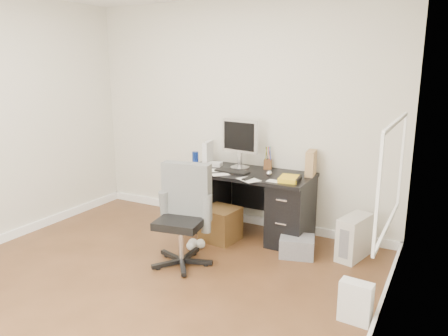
% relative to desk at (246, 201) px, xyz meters
% --- Properties ---
extents(ground, '(4.00, 4.00, 0.00)m').
position_rel_desk_xyz_m(ground, '(-0.30, -1.65, -0.40)').
color(ground, '#482C17').
rests_on(ground, ground).
extents(room_shell, '(4.02, 4.02, 2.71)m').
position_rel_desk_xyz_m(room_shell, '(-0.27, -1.62, 1.26)').
color(room_shell, beige).
rests_on(room_shell, ground).
extents(desk, '(1.50, 0.70, 0.75)m').
position_rel_desk_xyz_m(desk, '(0.00, 0.00, 0.00)').
color(desk, black).
rests_on(desk, ground).
extents(loose_papers, '(1.10, 0.60, 0.00)m').
position_rel_desk_xyz_m(loose_papers, '(-0.20, -0.05, 0.35)').
color(loose_papers, silver).
rests_on(loose_papers, desk).
extents(lcd_monitor, '(0.50, 0.33, 0.59)m').
position_rel_desk_xyz_m(lcd_monitor, '(-0.14, 0.10, 0.65)').
color(lcd_monitor, '#BBBBC0').
rests_on(lcd_monitor, desk).
extents(keyboard, '(0.41, 0.17, 0.02)m').
position_rel_desk_xyz_m(keyboard, '(-0.13, -0.11, 0.36)').
color(keyboard, black).
rests_on(keyboard, desk).
extents(computer_mouse, '(0.08, 0.08, 0.07)m').
position_rel_desk_xyz_m(computer_mouse, '(0.30, -0.07, 0.38)').
color(computer_mouse, '#BBBBC0').
rests_on(computer_mouse, desk).
extents(travel_mug, '(0.10, 0.10, 0.17)m').
position_rel_desk_xyz_m(travel_mug, '(-0.69, -0.00, 0.44)').
color(travel_mug, navy).
rests_on(travel_mug, desk).
extents(white_binder, '(0.16, 0.27, 0.29)m').
position_rel_desk_xyz_m(white_binder, '(-0.57, 0.10, 0.50)').
color(white_binder, silver).
rests_on(white_binder, desk).
extents(magazine_file, '(0.15, 0.25, 0.28)m').
position_rel_desk_xyz_m(magazine_file, '(0.69, 0.19, 0.49)').
color(magazine_file, '#9B704B').
rests_on(magazine_file, desk).
extents(pen_cup, '(0.14, 0.14, 0.27)m').
position_rel_desk_xyz_m(pen_cup, '(0.15, 0.25, 0.48)').
color(pen_cup, '#503417').
rests_on(pen_cup, desk).
extents(yellow_book, '(0.24, 0.28, 0.05)m').
position_rel_desk_xyz_m(yellow_book, '(0.57, -0.14, 0.37)').
color(yellow_book, yellow).
rests_on(yellow_book, desk).
extents(paper_remote, '(0.31, 0.29, 0.02)m').
position_rel_desk_xyz_m(paper_remote, '(0.17, -0.30, 0.36)').
color(paper_remote, silver).
rests_on(paper_remote, desk).
extents(office_chair, '(0.66, 0.66, 1.01)m').
position_rel_desk_xyz_m(office_chair, '(-0.22, -1.05, 0.10)').
color(office_chair, '#505351').
rests_on(office_chair, ground).
extents(pc_tower, '(0.30, 0.48, 0.45)m').
position_rel_desk_xyz_m(pc_tower, '(1.26, -0.08, -0.18)').
color(pc_tower, beige).
rests_on(pc_tower, ground).
extents(shopping_bag, '(0.26, 0.20, 0.33)m').
position_rel_desk_xyz_m(shopping_bag, '(1.53, -1.25, -0.23)').
color(shopping_bag, white).
rests_on(shopping_bag, ground).
extents(wicker_basket, '(0.41, 0.41, 0.38)m').
position_rel_desk_xyz_m(wicker_basket, '(-0.17, -0.31, -0.21)').
color(wicker_basket, '#4D3317').
rests_on(wicker_basket, ground).
extents(desk_printer, '(0.42, 0.37, 0.21)m').
position_rel_desk_xyz_m(desk_printer, '(0.73, -0.31, -0.30)').
color(desk_printer, slate).
rests_on(desk_printer, ground).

